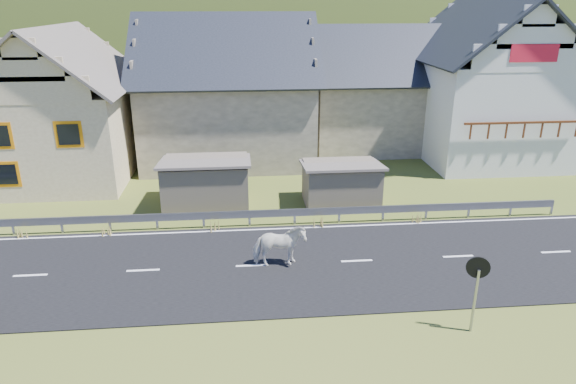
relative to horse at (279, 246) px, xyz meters
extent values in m
plane|color=#3A4D16|center=(-1.03, 0.09, -0.85)|extent=(160.00, 160.00, 0.00)
cube|color=black|center=(-1.03, 0.09, -0.83)|extent=(60.00, 7.00, 0.04)
cube|color=silver|center=(-1.03, 0.09, -0.81)|extent=(60.00, 6.60, 0.01)
cube|color=#93969B|center=(-1.03, 3.77, -0.27)|extent=(28.00, 0.08, 0.34)
cube|color=#93969B|center=(-11.03, 3.79, -0.50)|extent=(0.10, 0.06, 0.70)
cube|color=#93969B|center=(-9.03, 3.79, -0.50)|extent=(0.10, 0.06, 0.70)
cube|color=#93969B|center=(-7.03, 3.79, -0.50)|extent=(0.10, 0.06, 0.70)
cube|color=#93969B|center=(-5.03, 3.79, -0.50)|extent=(0.10, 0.06, 0.70)
cube|color=#93969B|center=(-3.03, 3.79, -0.50)|extent=(0.10, 0.06, 0.70)
cube|color=#93969B|center=(-1.03, 3.79, -0.50)|extent=(0.10, 0.06, 0.70)
cube|color=#93969B|center=(0.97, 3.79, -0.50)|extent=(0.10, 0.06, 0.70)
cube|color=#93969B|center=(2.97, 3.79, -0.50)|extent=(0.10, 0.06, 0.70)
cube|color=#93969B|center=(4.97, 3.79, -0.50)|extent=(0.10, 0.06, 0.70)
cube|color=#93969B|center=(6.97, 3.79, -0.50)|extent=(0.10, 0.06, 0.70)
cube|color=#93969B|center=(8.97, 3.79, -0.50)|extent=(0.10, 0.06, 0.70)
cube|color=#93969B|center=(10.97, 3.79, -0.50)|extent=(0.10, 0.06, 0.70)
cube|color=#93969B|center=(12.97, 3.79, -0.50)|extent=(0.10, 0.06, 0.70)
cube|color=#706351|center=(-3.03, 6.59, 0.25)|extent=(4.30, 3.30, 2.40)
cube|color=#706351|center=(3.47, 6.09, 0.15)|extent=(3.80, 2.90, 2.20)
cube|color=beige|center=(-11.03, 12.09, 1.65)|extent=(7.00, 9.00, 5.00)
cube|color=orange|center=(-9.43, 7.59, 2.55)|extent=(1.30, 0.12, 1.30)
cube|color=orange|center=(-12.63, 7.59, 0.65)|extent=(1.30, 0.12, 1.30)
cube|color=tan|center=(-13.03, 13.59, 5.71)|extent=(0.70, 0.70, 2.40)
cube|color=tan|center=(-2.03, 15.09, 1.65)|extent=(10.00, 9.00, 5.00)
cube|color=tan|center=(7.97, 17.09, 1.45)|extent=(9.00, 8.00, 4.60)
cube|color=silver|center=(13.97, 14.09, 2.15)|extent=(8.00, 10.00, 6.00)
cube|color=red|center=(13.97, 9.06, 5.95)|extent=(2.60, 0.06, 0.90)
cube|color=#5D2813|center=(13.97, 8.84, 2.35)|extent=(6.80, 0.12, 0.12)
ellipsoid|color=#223A15|center=(3.97, 180.09, -20.85)|extent=(440.00, 280.00, 260.00)
imported|color=silver|center=(0.00, 0.00, 0.00)|extent=(0.99, 1.98, 1.63)
cylinder|color=#93969B|center=(5.44, -4.51, 0.18)|extent=(0.08, 0.08, 2.07)
cylinder|color=black|center=(5.44, -4.43, 1.27)|extent=(0.67, 0.26, 0.68)
cylinder|color=white|center=(5.44, -4.39, 1.27)|extent=(0.56, 0.21, 0.58)
camera|label=1|loc=(-1.24, -16.99, 8.51)|focal=32.00mm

